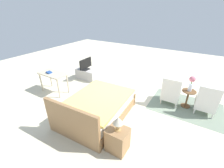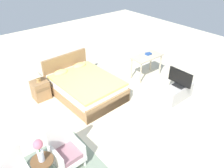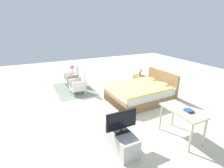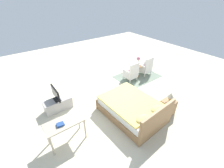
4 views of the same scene
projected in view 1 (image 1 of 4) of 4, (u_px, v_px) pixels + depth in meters
ground_plane at (116, 100)px, 5.09m from camera, size 16.00×16.00×0.00m
floor_rug at (185, 107)px, 4.75m from camera, size 2.10×1.50×0.01m
bed at (96, 108)px, 4.19m from camera, size 1.60×2.17×0.96m
armchair_by_window_left at (206, 102)px, 4.31m from camera, size 0.55×0.55×0.92m
armchair_by_window_right at (171, 93)px, 4.76m from camera, size 0.56×0.56×0.92m
side_table at (188, 97)px, 4.62m from camera, size 0.40×0.40×0.56m
flower_vase at (192, 82)px, 4.40m from camera, size 0.17×0.17×0.48m
nightstand at (118, 140)px, 3.22m from camera, size 0.44×0.41×0.56m
table_lamp at (118, 122)px, 2.99m from camera, size 0.22×0.22×0.33m
tv_stand at (87, 74)px, 6.51m from camera, size 0.96×0.40×0.43m
tv_flatscreen at (86, 64)px, 6.30m from camera, size 0.20×0.70×0.49m
vanity_desk at (53, 76)px, 5.33m from camera, size 1.04×0.52×0.74m
book_stack at (49, 72)px, 5.29m from camera, size 0.20×0.18×0.05m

